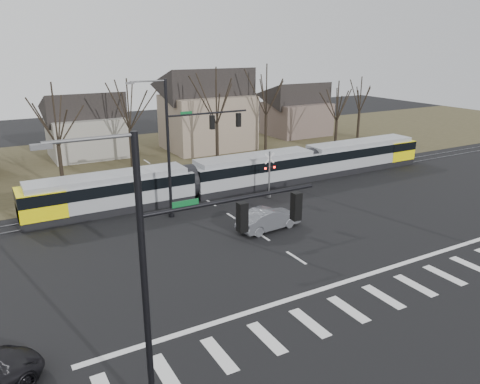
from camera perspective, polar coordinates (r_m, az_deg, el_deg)
ground at (r=27.80m, az=9.33°, el=-9.48°), size 140.00×140.00×0.00m
grass_verge at (r=54.89m, az=-11.97°, el=4.09°), size 140.00×28.00×0.01m
crosswalk at (r=25.23m, az=15.13°, el=-12.90°), size 27.00×2.60×0.01m
stop_line at (r=26.60m, az=11.78°, el=-10.94°), size 28.00×0.35×0.01m
lane_dashes at (r=40.45m, az=-4.90°, el=-0.46°), size 0.18×30.00×0.01m
rail_pair at (r=40.27m, az=-4.78°, el=-0.51°), size 90.00×1.52×0.06m
tram at (r=42.40m, az=1.63°, el=2.72°), size 39.17×2.91×2.97m
sedan at (r=33.01m, az=3.47°, el=-3.28°), size 2.70×5.10×1.56m
signal_pole_near_left at (r=15.71m, az=-6.08°, el=-8.45°), size 9.28×0.44×10.20m
signal_pole_far at (r=34.96m, az=-6.31°, el=6.25°), size 9.28×0.44×10.20m
rail_crossing_signal at (r=39.53m, az=3.59°, el=1.98°), size 1.08×0.36×4.00m
tree_row at (r=49.02m, az=-7.89°, el=8.66°), size 59.20×7.20×10.00m
house_b at (r=56.73m, az=-18.34°, el=8.10°), size 8.64×7.56×7.65m
house_c at (r=58.12m, az=-4.03°, el=10.42°), size 10.80×8.64×10.10m
house_d at (r=67.69m, az=6.93°, el=10.30°), size 8.64×7.56×7.65m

